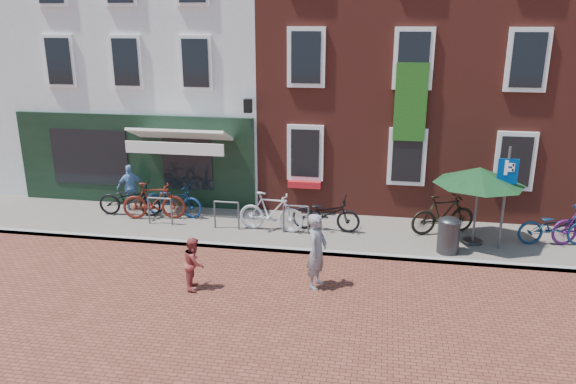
% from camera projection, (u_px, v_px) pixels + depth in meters
% --- Properties ---
extents(ground, '(80.00, 80.00, 0.00)m').
position_uv_depth(ground, '(270.00, 252.00, 14.66)').
color(ground, brown).
extents(sidewalk, '(24.00, 3.00, 0.10)m').
position_uv_depth(sidewalk, '(315.00, 232.00, 15.89)').
color(sidewalk, slate).
rests_on(sidewalk, ground).
extents(building_stucco, '(8.00, 8.00, 9.00)m').
position_uv_depth(building_stucco, '(175.00, 57.00, 20.71)').
color(building_stucco, silver).
rests_on(building_stucco, ground).
extents(building_brick_mid, '(6.00, 8.00, 10.00)m').
position_uv_depth(building_brick_mid, '(365.00, 44.00, 19.42)').
color(building_brick_mid, maroon).
rests_on(building_brick_mid, ground).
extents(building_brick_right, '(6.00, 8.00, 10.00)m').
position_uv_depth(building_brick_right, '(548.00, 46.00, 18.44)').
color(building_brick_right, maroon).
rests_on(building_brick_right, ground).
extents(litter_bin, '(0.56, 0.56, 1.02)m').
position_uv_depth(litter_bin, '(449.00, 233.00, 14.24)').
color(litter_bin, '#343537').
rests_on(litter_bin, sidewalk).
extents(parking_sign, '(0.50, 0.07, 2.73)m').
position_uv_depth(parking_sign, '(506.00, 185.00, 14.11)').
color(parking_sign, '#4C4C4F').
rests_on(parking_sign, sidewalk).
extents(parasol, '(2.35, 2.35, 2.20)m').
position_uv_depth(parasol, '(480.00, 173.00, 14.40)').
color(parasol, '#4C4C4F').
rests_on(parasol, sidewalk).
extents(woman, '(0.57, 0.72, 1.75)m').
position_uv_depth(woman, '(317.00, 251.00, 12.53)').
color(woman, gray).
rests_on(woman, ground).
extents(boy, '(0.56, 0.67, 1.22)m').
position_uv_depth(boy, '(194.00, 263.00, 12.54)').
color(boy, '#9D3937').
rests_on(boy, ground).
extents(cafe_person, '(0.91, 0.74, 1.45)m').
position_uv_depth(cafe_person, '(131.00, 187.00, 17.42)').
color(cafe_person, '#6C9ECD').
rests_on(cafe_person, sidewalk).
extents(bicycle_0, '(1.98, 0.80, 1.02)m').
position_uv_depth(bicycle_0, '(130.00, 199.00, 16.94)').
color(bicycle_0, black).
rests_on(bicycle_0, sidewalk).
extents(bicycle_1, '(1.94, 0.87, 1.13)m').
position_uv_depth(bicycle_1, '(154.00, 201.00, 16.62)').
color(bicycle_1, '#5E1B10').
rests_on(bicycle_1, sidewalk).
extents(bicycle_2, '(2.01, 0.95, 1.02)m').
position_uv_depth(bicycle_2, '(173.00, 200.00, 16.90)').
color(bicycle_2, navy).
rests_on(bicycle_2, sidewalk).
extents(bicycle_3, '(1.92, 0.70, 1.13)m').
position_uv_depth(bicycle_3, '(271.00, 212.00, 15.69)').
color(bicycle_3, '#B8B7BA').
rests_on(bicycle_3, sidewalk).
extents(bicycle_4, '(1.97, 0.79, 1.02)m').
position_uv_depth(bicycle_4, '(326.00, 213.00, 15.72)').
color(bicycle_4, black).
rests_on(bicycle_4, sidewalk).
extents(bicycle_5, '(1.94, 1.20, 1.13)m').
position_uv_depth(bicycle_5, '(443.00, 214.00, 15.48)').
color(bicycle_5, black).
rests_on(bicycle_5, sidewalk).
extents(bicycle_6, '(2.01, 0.91, 1.02)m').
position_uv_depth(bicycle_6, '(555.00, 227.00, 14.73)').
color(bicycle_6, '#0E2A49').
rests_on(bicycle_6, sidewalk).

